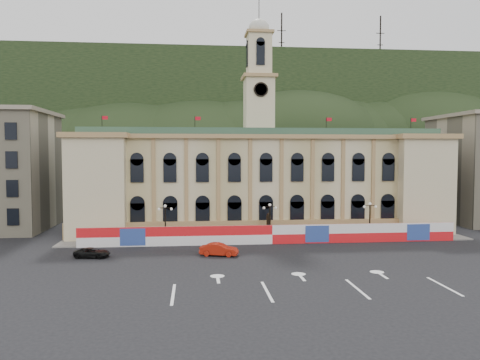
{
  "coord_description": "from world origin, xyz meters",
  "views": [
    {
      "loc": [
        -10.23,
        -45.12,
        11.79
      ],
      "look_at": [
        -3.95,
        18.0,
        8.28
      ],
      "focal_mm": 35.0,
      "sensor_mm": 36.0,
      "label": 1
    }
  ],
  "objects": [
    {
      "name": "ground",
      "position": [
        0.0,
        0.0,
        0.0
      ],
      "size": [
        260.0,
        260.0,
        0.0
      ],
      "primitive_type": "plane",
      "color": "black",
      "rests_on": "ground"
    },
    {
      "name": "lane_markings",
      "position": [
        0.0,
        -5.0,
        0.0
      ],
      "size": [
        26.0,
        10.0,
        0.02
      ],
      "primitive_type": null,
      "color": "white",
      "rests_on": "ground"
    },
    {
      "name": "hill_ridge",
      "position": [
        0.03,
        121.99,
        19.48
      ],
      "size": [
        230.0,
        80.0,
        64.0
      ],
      "color": "black",
      "rests_on": "ground"
    },
    {
      "name": "city_hall",
      "position": [
        0.0,
        27.63,
        7.85
      ],
      "size": [
        56.2,
        17.6,
        37.1
      ],
      "color": "beige",
      "rests_on": "ground"
    },
    {
      "name": "hoarding_fence",
      "position": [
        0.06,
        15.07,
        1.25
      ],
      "size": [
        50.0,
        0.44,
        2.5
      ],
      "color": "red",
      "rests_on": "ground"
    },
    {
      "name": "pavement",
      "position": [
        0.0,
        17.75,
        0.08
      ],
      "size": [
        56.0,
        5.5,
        0.16
      ],
      "primitive_type": "cube",
      "color": "slate",
      "rests_on": "ground"
    },
    {
      "name": "statue",
      "position": [
        0.0,
        18.0,
        1.19
      ],
      "size": [
        1.4,
        1.4,
        3.72
      ],
      "color": "#595651",
      "rests_on": "ground"
    },
    {
      "name": "lamp_left",
      "position": [
        -14.0,
        17.0,
        3.07
      ],
      "size": [
        1.96,
        0.44,
        5.15
      ],
      "color": "black",
      "rests_on": "ground"
    },
    {
      "name": "lamp_center",
      "position": [
        0.0,
        17.0,
        3.07
      ],
      "size": [
        1.96,
        0.44,
        5.15
      ],
      "color": "black",
      "rests_on": "ground"
    },
    {
      "name": "lamp_right",
      "position": [
        14.0,
        17.0,
        3.07
      ],
      "size": [
        1.96,
        0.44,
        5.15
      ],
      "color": "black",
      "rests_on": "ground"
    },
    {
      "name": "red_sedan",
      "position": [
        -7.35,
        8.56,
        0.73
      ],
      "size": [
        3.75,
        5.2,
        1.46
      ],
      "primitive_type": "imported",
      "rotation": [
        0.0,
        0.0,
        1.31
      ],
      "color": "#AB1C0C",
      "rests_on": "ground"
    },
    {
      "name": "black_suv",
      "position": [
        -21.8,
        9.03,
        0.56
      ],
      "size": [
        3.08,
        4.59,
        1.12
      ],
      "primitive_type": "imported",
      "rotation": [
        0.0,
        0.0,
        1.42
      ],
      "color": "black",
      "rests_on": "ground"
    }
  ]
}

